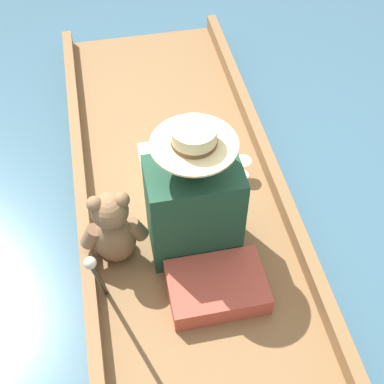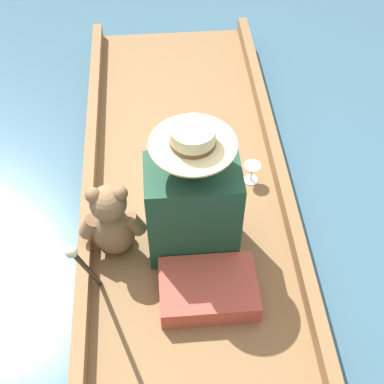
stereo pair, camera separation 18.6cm
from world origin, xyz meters
name	(u,v)px [view 1 (the left image)]	position (x,y,z in m)	size (l,w,h in m)	color
ground_plane	(183,219)	(0.00, 0.00, 0.00)	(16.00, 16.00, 0.00)	#385B70
punt_boat	(183,211)	(0.00, 0.00, 0.06)	(1.08, 3.20, 0.21)	brown
seat_cushion	(217,287)	(0.05, -0.54, 0.17)	(0.44, 0.31, 0.11)	#B24738
seated_person	(190,195)	(0.01, -0.16, 0.38)	(0.42, 0.82, 0.77)	white
teddy_bear	(113,230)	(-0.37, -0.25, 0.32)	(0.32, 0.19, 0.46)	#846042
wine_glass	(243,164)	(0.36, 0.15, 0.20)	(0.09, 0.09, 0.12)	silver
walking_cane	(98,277)	(-0.44, -0.61, 0.53)	(0.04, 0.32, 0.71)	black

